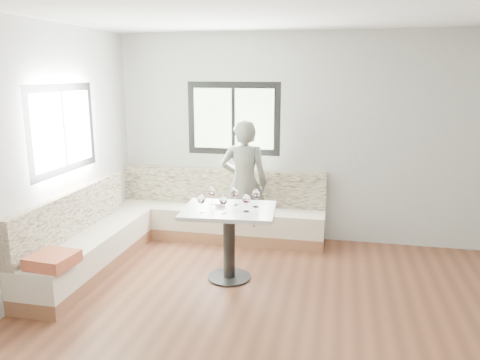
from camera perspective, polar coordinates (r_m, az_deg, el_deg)
room at (r=4.01m, az=2.90°, el=0.65°), size 5.01×5.01×2.81m
banquette at (r=6.12m, az=-8.94°, el=-5.62°), size 2.90×2.80×0.95m
table at (r=5.18m, az=-1.35°, el=-5.67°), size 1.05×0.85×0.82m
person at (r=6.15m, az=0.50°, el=-0.42°), size 0.65×0.46×1.69m
olive_ramekin at (r=5.19m, az=-2.46°, el=-3.00°), size 0.11×0.11×0.05m
wine_glass_a at (r=4.98m, az=-4.74°, el=-2.36°), size 0.09×0.09×0.20m
wine_glass_b at (r=4.92m, az=-2.06°, el=-2.51°), size 0.09×0.09×0.20m
wine_glass_c at (r=4.96m, az=0.78°, el=-2.36°), size 0.09×0.09×0.20m
wine_glass_d at (r=5.21m, az=-0.65°, el=-1.62°), size 0.09×0.09×0.20m
wine_glass_e at (r=5.14m, az=1.96°, el=-1.83°), size 0.09×0.09×0.20m
wine_glass_f at (r=5.26m, az=-3.47°, el=-1.49°), size 0.09×0.09×0.20m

